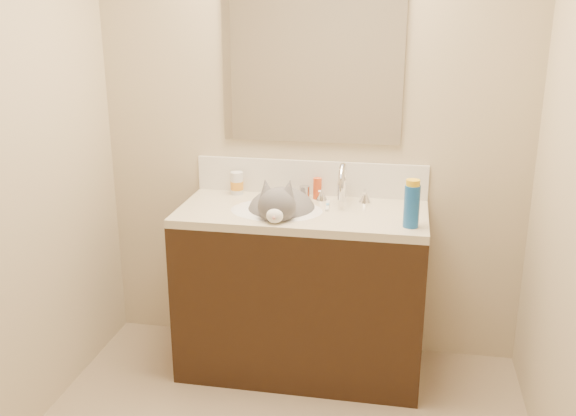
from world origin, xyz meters
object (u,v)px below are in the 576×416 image
at_px(spray_can, 412,206).
at_px(silver_jar, 305,192).
at_px(basin, 277,224).
at_px(pill_bottle, 237,183).
at_px(vanity_cabinet, 301,294).
at_px(faucet, 343,187).
at_px(amber_bottle, 317,188).
at_px(cat, 281,212).

bearing_deg(spray_can, silver_jar, 146.60).
bearing_deg(basin, spray_can, -11.31).
distance_m(basin, pill_bottle, 0.37).
relative_size(vanity_cabinet, pill_bottle, 10.15).
relative_size(faucet, silver_jar, 4.54).
bearing_deg(amber_bottle, cat, -124.89).
bearing_deg(pill_bottle, spray_can, -21.74).
distance_m(basin, spray_can, 0.67).
bearing_deg(pill_bottle, cat, -38.00).
relative_size(silver_jar, amber_bottle, 0.56).
bearing_deg(basin, vanity_cabinet, 14.04).
distance_m(faucet, pill_bottle, 0.56).
bearing_deg(basin, cat, 31.75).
bearing_deg(amber_bottle, pill_bottle, 179.13).
bearing_deg(silver_jar, pill_bottle, 179.56).
height_order(vanity_cabinet, pill_bottle, pill_bottle).
bearing_deg(faucet, spray_can, -41.16).
relative_size(vanity_cabinet, spray_can, 6.28).
relative_size(pill_bottle, spray_can, 0.62).
bearing_deg(spray_can, amber_bottle, 143.31).
bearing_deg(cat, spray_can, -16.68).
relative_size(vanity_cabinet, cat, 2.48).
xyz_separation_m(vanity_cabinet, faucet, (0.18, 0.14, 0.54)).
relative_size(basin, cat, 0.93).
distance_m(vanity_cabinet, silver_jar, 0.52).
distance_m(vanity_cabinet, amber_bottle, 0.54).
bearing_deg(spray_can, cat, 167.23).
bearing_deg(amber_bottle, silver_jar, 176.83).
bearing_deg(silver_jar, amber_bottle, -3.17).
xyz_separation_m(basin, silver_jar, (0.10, 0.23, 0.10)).
relative_size(basin, spray_can, 2.36).
relative_size(cat, silver_jar, 7.85).
relative_size(basin, amber_bottle, 4.12).
distance_m(faucet, spray_can, 0.45).
bearing_deg(faucet, silver_jar, 163.44).
xyz_separation_m(silver_jar, spray_can, (0.54, -0.35, 0.06)).
bearing_deg(amber_bottle, faucet, -22.70).
height_order(faucet, spray_can, faucet).
relative_size(pill_bottle, silver_jar, 1.92).
bearing_deg(cat, faucet, 25.01).
xyz_separation_m(cat, spray_can, (0.62, -0.14, 0.11)).
xyz_separation_m(vanity_cabinet, silver_jar, (-0.02, 0.20, 0.48)).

